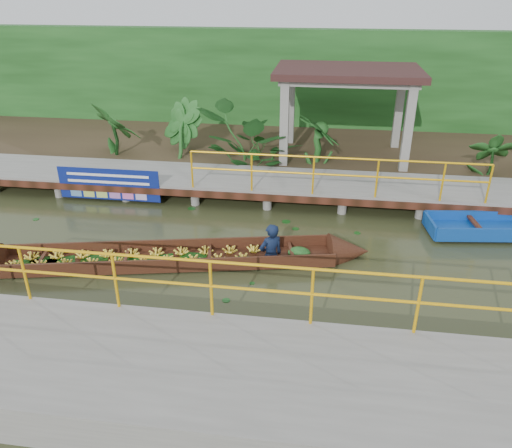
# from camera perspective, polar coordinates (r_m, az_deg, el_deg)

# --- Properties ---
(ground) EXTENTS (80.00, 80.00, 0.00)m
(ground) POSITION_cam_1_polar(r_m,az_deg,el_deg) (11.33, -5.44, -3.51)
(ground) COLOR #2A3018
(ground) RESTS_ON ground
(land_strip) EXTENTS (30.00, 8.00, 0.45)m
(land_strip) POSITION_cam_1_polar(r_m,az_deg,el_deg) (18.04, 0.00, 8.80)
(land_strip) COLOR #312518
(land_strip) RESTS_ON ground
(far_dock) EXTENTS (16.00, 2.06, 1.66)m
(far_dock) POSITION_cam_1_polar(r_m,az_deg,el_deg) (14.16, -2.29, 4.95)
(far_dock) COLOR slate
(far_dock) RESTS_ON ground
(near_dock) EXTENTS (18.00, 2.40, 1.73)m
(near_dock) POSITION_cam_1_polar(r_m,az_deg,el_deg) (7.65, -5.36, -17.53)
(near_dock) COLOR slate
(near_dock) RESTS_ON ground
(pavilion) EXTENTS (4.40, 3.00, 3.00)m
(pavilion) POSITION_cam_1_polar(r_m,az_deg,el_deg) (16.11, 10.40, 15.79)
(pavilion) COLOR slate
(pavilion) RESTS_ON ground
(foliage_backdrop) EXTENTS (30.00, 0.80, 4.00)m
(foliage_backdrop) POSITION_cam_1_polar(r_m,az_deg,el_deg) (20.03, 1.06, 15.76)
(foliage_backdrop) COLOR #153D13
(foliage_backdrop) RESTS_ON ground
(vendor_boat) EXTENTS (8.89, 2.69, 1.94)m
(vendor_boat) POSITION_cam_1_polar(r_m,az_deg,el_deg) (11.00, -8.54, -3.38)
(vendor_boat) COLOR #33150D
(vendor_boat) RESTS_ON ground
(blue_banner) EXTENTS (2.88, 0.04, 0.90)m
(blue_banner) POSITION_cam_1_polar(r_m,az_deg,el_deg) (14.28, -16.48, 4.39)
(blue_banner) COLOR navy
(blue_banner) RESTS_ON ground
(tropical_plants) EXTENTS (14.37, 1.37, 1.71)m
(tropical_plants) POSITION_cam_1_polar(r_m,az_deg,el_deg) (15.46, 6.25, 9.89)
(tropical_plants) COLOR #153D13
(tropical_plants) RESTS_ON ground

